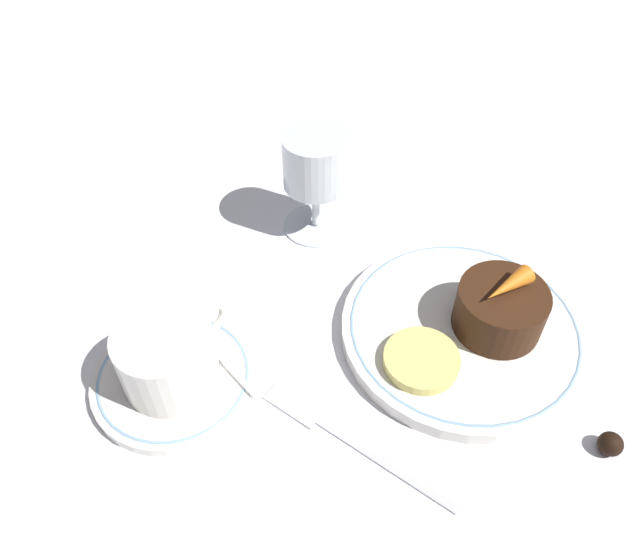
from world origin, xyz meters
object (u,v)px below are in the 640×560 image
(fork, at_px, (336,431))
(dessert_cake, at_px, (500,309))
(dinner_plate, at_px, (463,330))
(coffee_cup, at_px, (167,356))
(wine_glass, at_px, (316,168))

(fork, relative_size, dessert_cake, 2.27)
(dinner_plate, distance_m, coffee_cup, 0.26)
(coffee_cup, relative_size, wine_glass, 0.94)
(dinner_plate, height_order, coffee_cup, coffee_cup)
(coffee_cup, height_order, wine_glass, wine_glass)
(fork, bearing_deg, wine_glass, 44.39)
(dinner_plate, xyz_separation_m, wine_glass, (0.03, 0.20, 0.07))
(dinner_plate, height_order, dessert_cake, dessert_cake)
(dessert_cake, bearing_deg, fork, 164.88)
(coffee_cup, distance_m, wine_glass, 0.24)
(wine_glass, distance_m, dessert_cake, 0.22)
(dessert_cake, bearing_deg, wine_glass, 88.16)
(coffee_cup, bearing_deg, fork, -68.45)
(wine_glass, bearing_deg, fork, -135.61)
(coffee_cup, xyz_separation_m, dessert_cake, (0.22, -0.18, -0.00))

